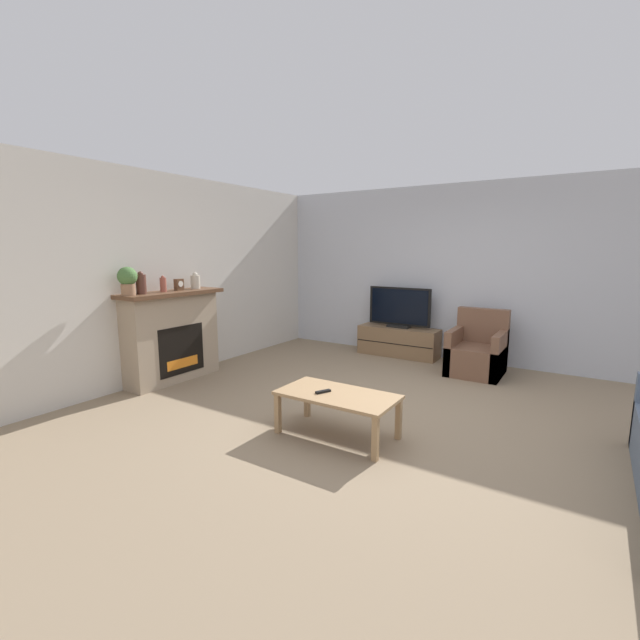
# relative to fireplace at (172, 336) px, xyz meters

# --- Properties ---
(ground_plane) EXTENTS (24.00, 24.00, 0.00)m
(ground_plane) POSITION_rel_fireplace_xyz_m (2.92, 0.46, -0.60)
(ground_plane) COLOR #89755B
(wall_back) EXTENTS (12.00, 0.06, 2.70)m
(wall_back) POSITION_rel_fireplace_xyz_m (2.92, 3.12, 0.75)
(wall_back) COLOR silver
(wall_back) RESTS_ON ground
(wall_left) EXTENTS (0.06, 12.00, 2.70)m
(wall_left) POSITION_rel_fireplace_xyz_m (-0.21, 0.46, 0.75)
(wall_left) COLOR beige
(wall_left) RESTS_ON ground
(fireplace) EXTENTS (0.48, 1.39, 1.19)m
(fireplace) POSITION_rel_fireplace_xyz_m (0.00, 0.00, 0.00)
(fireplace) COLOR tan
(fireplace) RESTS_ON ground
(mantel_vase_left) EXTENTS (0.12, 0.12, 0.27)m
(mantel_vase_left) POSITION_rel_fireplace_xyz_m (0.02, -0.42, 0.71)
(mantel_vase_left) COLOR #512D23
(mantel_vase_left) RESTS_ON fireplace
(mantel_vase_centre_left) EXTENTS (0.08, 0.08, 0.21)m
(mantel_vase_centre_left) POSITION_rel_fireplace_xyz_m (0.02, -0.10, 0.68)
(mantel_vase_centre_left) COLOR #994C3D
(mantel_vase_centre_left) RESTS_ON fireplace
(mantel_vase_right) EXTENTS (0.13, 0.13, 0.23)m
(mantel_vase_right) POSITION_rel_fireplace_xyz_m (0.02, 0.42, 0.69)
(mantel_vase_right) COLOR beige
(mantel_vase_right) RESTS_ON fireplace
(mantel_clock) EXTENTS (0.08, 0.11, 0.15)m
(mantel_clock) POSITION_rel_fireplace_xyz_m (0.02, 0.14, 0.66)
(mantel_clock) COLOR brown
(mantel_clock) RESTS_ON fireplace
(potted_plant) EXTENTS (0.22, 0.22, 0.33)m
(potted_plant) POSITION_rel_fireplace_xyz_m (0.02, -0.59, 0.77)
(potted_plant) COLOR #936B4C
(potted_plant) RESTS_ON fireplace
(tv_stand) EXTENTS (1.30, 0.41, 0.47)m
(tv_stand) POSITION_rel_fireplace_xyz_m (1.99, 2.85, -0.37)
(tv_stand) COLOR brown
(tv_stand) RESTS_ON ground
(tv) EXTENTS (1.03, 0.18, 0.65)m
(tv) POSITION_rel_fireplace_xyz_m (1.99, 2.85, 0.17)
(tv) COLOR black
(tv) RESTS_ON tv_stand
(armchair) EXTENTS (0.70, 0.76, 0.89)m
(armchair) POSITION_rel_fireplace_xyz_m (3.31, 2.49, -0.31)
(armchair) COLOR brown
(armchair) RESTS_ON ground
(coffee_table) EXTENTS (1.09, 0.57, 0.41)m
(coffee_table) POSITION_rel_fireplace_xyz_m (2.70, -0.32, -0.24)
(coffee_table) COLOR #A37F56
(coffee_table) RESTS_ON ground
(remote) EXTENTS (0.10, 0.15, 0.02)m
(remote) POSITION_rel_fireplace_xyz_m (2.58, -0.37, -0.18)
(remote) COLOR black
(remote) RESTS_ON coffee_table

